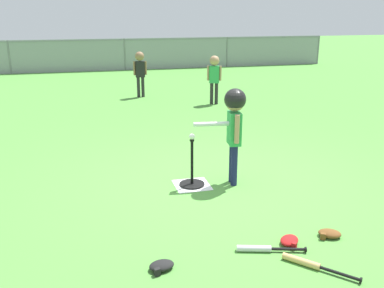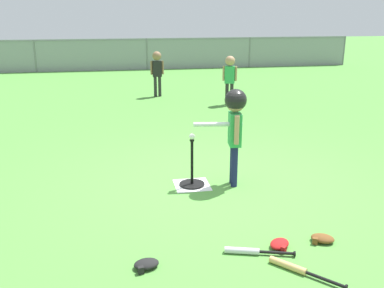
% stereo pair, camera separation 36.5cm
% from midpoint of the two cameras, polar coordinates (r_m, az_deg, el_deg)
% --- Properties ---
extents(ground_plane, '(60.00, 60.00, 0.00)m').
position_cam_midpoint_polar(ground_plane, '(5.51, 1.86, -5.29)').
color(ground_plane, '#51933D').
extents(home_plate, '(0.44, 0.44, 0.01)m').
position_cam_midpoint_polar(home_plate, '(5.46, -1.92, -5.50)').
color(home_plate, white).
rests_on(home_plate, ground_plane).
extents(batting_tee, '(0.32, 0.32, 0.61)m').
position_cam_midpoint_polar(batting_tee, '(5.42, -1.93, -4.65)').
color(batting_tee, black).
rests_on(batting_tee, ground_plane).
extents(baseball_on_tee, '(0.07, 0.07, 0.07)m').
position_cam_midpoint_polar(baseball_on_tee, '(5.24, -1.99, 0.96)').
color(baseball_on_tee, white).
rests_on(baseball_on_tee, batting_tee).
extents(batter_child, '(0.64, 0.35, 1.23)m').
position_cam_midpoint_polar(batter_child, '(5.25, 3.66, 3.59)').
color(batter_child, '#191E4C').
rests_on(batter_child, ground_plane).
extents(fielder_near_left, '(0.34, 0.23, 1.15)m').
position_cam_midpoint_polar(fielder_near_left, '(11.04, -7.91, 10.00)').
color(fielder_near_left, '#262626').
rests_on(fielder_near_left, ground_plane).
extents(fielder_deep_left, '(0.32, 0.23, 1.14)m').
position_cam_midpoint_polar(fielder_deep_left, '(10.08, 1.95, 9.42)').
color(fielder_deep_left, '#262626').
rests_on(fielder_deep_left, ground_plane).
extents(spare_bat_silver, '(0.63, 0.24, 0.06)m').
position_cam_midpoint_polar(spare_bat_silver, '(4.07, 6.63, -13.76)').
color(spare_bat_silver, silver).
rests_on(spare_bat_silver, ground_plane).
extents(spare_bat_wood, '(0.49, 0.54, 0.06)m').
position_cam_midpoint_polar(spare_bat_wood, '(3.92, 12.72, -15.38)').
color(spare_bat_wood, '#DBB266').
rests_on(spare_bat_wood, ground_plane).
extents(glove_by_plate, '(0.24, 0.20, 0.07)m').
position_cam_midpoint_polar(glove_by_plate, '(3.82, -6.94, -15.89)').
color(glove_by_plate, black).
rests_on(glove_by_plate, ground_plane).
extents(glove_near_bats, '(0.27, 0.27, 0.07)m').
position_cam_midpoint_polar(glove_near_bats, '(4.22, 10.44, -12.62)').
color(glove_near_bats, '#B21919').
rests_on(glove_near_bats, ground_plane).
extents(glove_tossed_aside, '(0.27, 0.25, 0.07)m').
position_cam_midpoint_polar(glove_tossed_aside, '(4.43, 15.60, -11.49)').
color(glove_tossed_aside, brown).
rests_on(glove_tossed_aside, ground_plane).
extents(outfield_fence, '(16.06, 0.06, 1.15)m').
position_cam_midpoint_polar(outfield_fence, '(16.37, -9.61, 11.84)').
color(outfield_fence, slate).
rests_on(outfield_fence, ground_plane).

